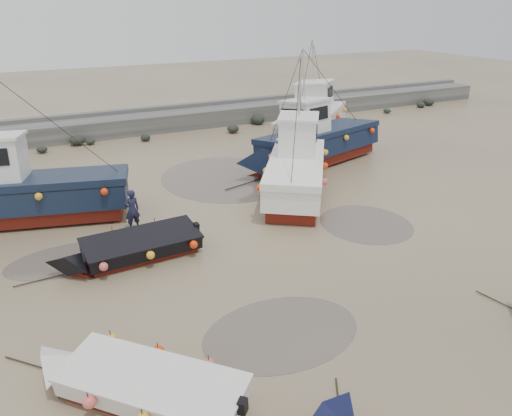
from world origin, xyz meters
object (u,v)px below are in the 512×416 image
(cabin_boat_2, at_px, (313,141))
(cabin_boat_3, at_px, (316,118))
(dinghy_4, at_px, (131,245))
(person, at_px, (134,229))
(cabin_boat_1, at_px, (297,166))
(dinghy_0, at_px, (139,381))
(cabin_boat_0, at_px, (13,192))

(cabin_boat_2, relative_size, cabin_boat_3, 1.25)
(cabin_boat_3, bearing_deg, dinghy_4, -95.83)
(person, bearing_deg, cabin_boat_1, 176.13)
(dinghy_0, relative_size, person, 3.17)
(cabin_boat_0, bearing_deg, dinghy_4, -133.04)
(dinghy_0, height_order, cabin_boat_1, cabin_boat_1)
(cabin_boat_2, height_order, person, cabin_boat_2)
(cabin_boat_2, bearing_deg, dinghy_0, 119.23)
(cabin_boat_1, bearing_deg, dinghy_0, -101.00)
(cabin_boat_1, distance_m, cabin_boat_3, 10.43)
(dinghy_0, distance_m, cabin_boat_2, 18.88)
(cabin_boat_0, xyz_separation_m, cabin_boat_2, (15.25, 1.16, 0.01))
(dinghy_4, relative_size, cabin_boat_0, 0.59)
(dinghy_0, height_order, cabin_boat_0, cabin_boat_0)
(cabin_boat_2, bearing_deg, cabin_boat_3, -50.29)
(dinghy_4, height_order, cabin_boat_0, cabin_boat_0)
(cabin_boat_0, relative_size, cabin_boat_2, 1.02)
(cabin_boat_3, distance_m, person, 17.02)
(dinghy_0, distance_m, person, 9.56)
(cabin_boat_0, height_order, cabin_boat_2, same)
(cabin_boat_1, relative_size, person, 5.42)
(dinghy_0, bearing_deg, cabin_boat_1, 1.43)
(dinghy_0, xyz_separation_m, cabin_boat_3, (16.52, 18.27, 0.79))
(dinghy_4, xyz_separation_m, cabin_boat_0, (-3.47, 5.42, 0.77))
(cabin_boat_3, xyz_separation_m, person, (-14.41, -8.96, -1.33))
(dinghy_4, relative_size, cabin_boat_2, 0.60)
(cabin_boat_3, bearing_deg, cabin_boat_1, -80.71)
(cabin_boat_1, bearing_deg, cabin_boat_2, 82.10)
(person, bearing_deg, dinghy_0, 68.27)
(dinghy_0, bearing_deg, cabin_boat_3, 4.66)
(dinghy_4, distance_m, cabin_boat_3, 18.92)
(cabin_boat_3, relative_size, person, 5.11)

